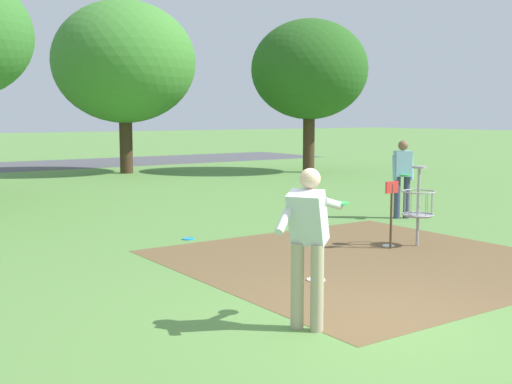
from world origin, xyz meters
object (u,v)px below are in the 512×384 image
player_throwing (308,238)px  frisbee_near_basket (188,239)px  frisbee_mid_grass (388,246)px  tree_far_left (124,62)px  disc_golf_basket (415,203)px  tree_far_center (309,70)px  frisbee_by_tee (316,280)px  player_foreground_watching (402,174)px

player_throwing → frisbee_near_basket: 5.39m
frisbee_mid_grass → tree_far_left: size_ratio=0.03×
frisbee_mid_grass → frisbee_near_basket: bearing=135.1°
frisbee_near_basket → disc_golf_basket: bearing=-43.5°
tree_far_left → tree_far_center: size_ratio=1.11×
frisbee_by_tee → frisbee_mid_grass: 2.75m
player_throwing → frisbee_by_tee: 2.27m
frisbee_mid_grass → player_throwing: bearing=-146.5°
frisbee_near_basket → frisbee_by_tee: size_ratio=0.85×
tree_far_left → player_throwing: bearing=-107.9°
disc_golf_basket → frisbee_by_tee: (-2.91, -0.84, -0.74)m
player_foreground_watching → frisbee_near_basket: player_foreground_watching is taller
disc_golf_basket → frisbee_mid_grass: 0.87m
frisbee_mid_grass → tree_far_center: 15.15m
frisbee_near_basket → frisbee_by_tee: same height
frisbee_near_basket → tree_far_left: 14.69m
frisbee_mid_grass → tree_far_center: bearing=56.2°
frisbee_by_tee → frisbee_mid_grass: size_ratio=1.23×
player_foreground_watching → player_throwing: bearing=-144.3°
player_throwing → frisbee_near_basket: player_throwing is taller
disc_golf_basket → player_throwing: bearing=-151.3°
frisbee_by_tee → tree_far_left: bearing=74.9°
frisbee_by_tee → tree_far_left: size_ratio=0.04×
frisbee_near_basket → frisbee_by_tee: 3.61m
player_throwing → tree_far_left: tree_far_left is taller
tree_far_left → tree_far_center: 7.14m
disc_golf_basket → player_throwing: 4.89m
player_throwing → frisbee_by_tee: size_ratio=6.65×
frisbee_by_tee → tree_far_center: tree_far_center is taller
frisbee_mid_grass → disc_golf_basket: bearing=-32.6°
player_foreground_watching → frisbee_near_basket: bearing=174.2°
player_foreground_watching → frisbee_by_tee: (-5.03, -3.10, -0.96)m
disc_golf_basket → tree_far_left: 16.53m
player_throwing → frisbee_near_basket: bearing=75.0°
frisbee_near_basket → tree_far_left: (4.57, 13.31, 4.24)m
frisbee_mid_grass → frisbee_by_tee: bearing=-156.9°
player_foreground_watching → frisbee_mid_grass: (-2.50, -2.02, -0.96)m
player_foreground_watching → frisbee_near_basket: (-5.04, 0.51, -0.96)m
frisbee_mid_grass → tree_far_left: 16.52m
frisbee_near_basket → frisbee_mid_grass: bearing=-44.9°
disc_golf_basket → player_foreground_watching: size_ratio=0.81×
disc_golf_basket → frisbee_by_tee: size_ratio=5.40×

